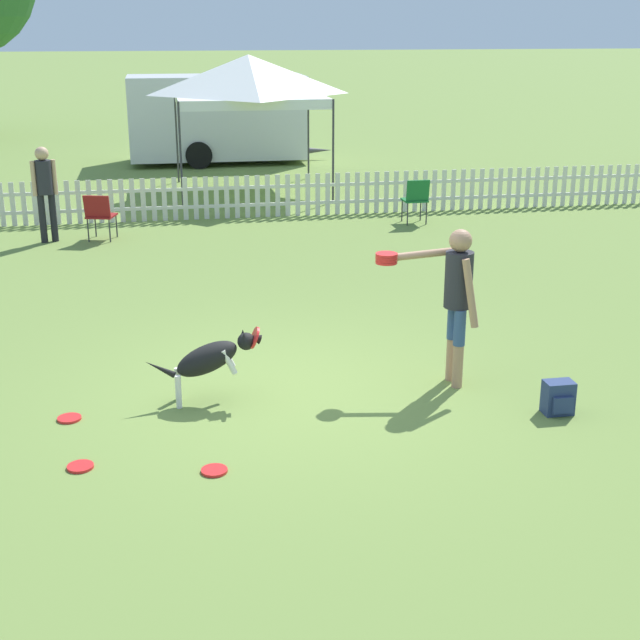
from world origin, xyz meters
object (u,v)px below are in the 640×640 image
handler_person (453,288)px  canopy_tent_main (249,80)px  spectator_standing (45,185)px  backpack_on_grass (558,398)px  leaping_dog (211,358)px  folding_chair_center (416,197)px  frisbee_near_dog (80,467)px  frisbee_near_handler (214,471)px  frisbee_midfield (69,418)px  folding_chair_blue_left (100,213)px  equipment_trailer (217,117)px

handler_person → canopy_tent_main: size_ratio=0.52×
spectator_standing → backpack_on_grass: bearing=105.4°
leaping_dog → canopy_tent_main: (1.58, 11.39, 1.95)m
handler_person → folding_chair_center: handler_person is taller
handler_person → frisbee_near_dog: (-3.61, -1.24, -1.01)m
frisbee_near_handler → frisbee_midfield: bearing=135.0°
folding_chair_blue_left → canopy_tent_main: (3.01, 4.19, 1.92)m
leaping_dog → spectator_standing: (-2.29, 7.26, 0.52)m
frisbee_near_handler → backpack_on_grass: 3.35m
folding_chair_center → equipment_trailer: bearing=-71.0°
leaping_dog → frisbee_midfield: (-1.35, -0.20, -0.44)m
backpack_on_grass → frisbee_near_handler: bearing=-169.7°
spectator_standing → equipment_trailer: size_ratio=0.30×
folding_chair_center → frisbee_near_dog: bearing=57.3°
frisbee_near_handler → handler_person: bearing=30.9°
frisbee_near_dog → folding_chair_blue_left: bearing=91.8°
frisbee_near_handler → folding_chair_blue_left: (-1.36, 8.66, 0.47)m
frisbee_midfield → backpack_on_grass: size_ratio=0.69×
frisbee_midfield → folding_chair_center: bearing=54.3°
leaping_dog → frisbee_near_dog: size_ratio=5.16×
canopy_tent_main → folding_chair_center: bearing=-55.4°
handler_person → folding_chair_blue_left: handler_person is taller
leaping_dog → backpack_on_grass: 3.35m
frisbee_near_handler → spectator_standing: bearing=104.3°
backpack_on_grass → equipment_trailer: (-2.04, 16.79, 1.03)m
handler_person → backpack_on_grass: bearing=-139.6°
folding_chair_blue_left → equipment_trailer: bearing=-91.2°
leaping_dog → canopy_tent_main: 11.66m
backpack_on_grass → spectator_standing: 9.85m
handler_person → equipment_trailer: (-1.26, 15.88, 0.17)m
handler_person → spectator_standing: bearing=32.7°
handler_person → frisbee_near_handler: 3.09m
handler_person → canopy_tent_main: 11.47m
leaping_dog → frisbee_midfield: size_ratio=5.16×
frisbee_near_dog → canopy_tent_main: canopy_tent_main is taller
backpack_on_grass → folding_chair_center: size_ratio=0.39×
folding_chair_blue_left → canopy_tent_main: 5.50m
folding_chair_blue_left → spectator_standing: (-0.86, 0.06, 0.49)m
leaping_dog → frisbee_near_dog: 1.74m
handler_person → folding_chair_blue_left: bearing=27.8°
frisbee_near_handler → equipment_trailer: 17.47m
frisbee_midfield → canopy_tent_main: canopy_tent_main is taller
backpack_on_grass → equipment_trailer: size_ratio=0.06×
leaping_dog → handler_person: bearing=90.3°
frisbee_near_handler → canopy_tent_main: canopy_tent_main is taller
folding_chair_center → spectator_standing: (-6.51, -0.29, 0.47)m
handler_person → frisbee_midfield: handler_person is taller
backpack_on_grass → folding_chair_blue_left: bearing=120.0°
canopy_tent_main → frisbee_near_dog: bearing=-102.3°
frisbee_midfield → spectator_standing: spectator_standing is taller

